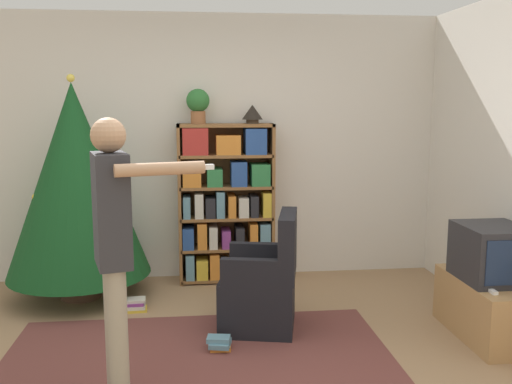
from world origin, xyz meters
name	(u,v)px	position (x,y,z in m)	size (l,w,h in m)	color
ground_plane	(215,380)	(0.00, 0.00, 0.00)	(14.00, 14.00, 0.00)	#9E7A56
wall_back	(204,148)	(0.00, 2.29, 1.30)	(8.00, 0.10, 2.60)	silver
area_rug	(199,359)	(-0.10, 0.29, 0.00)	(2.70, 1.63, 0.01)	brown
bookshelf	(226,203)	(0.20, 2.05, 0.78)	(0.92, 0.32, 1.55)	brown
tv_stand	(488,308)	(2.07, 0.46, 0.22)	(0.46, 0.91, 0.44)	tan
television	(492,253)	(2.07, 0.45, 0.65)	(0.46, 0.53, 0.41)	#28282D
game_remote	(492,291)	(1.94, 0.18, 0.46)	(0.04, 0.12, 0.02)	white
christmas_tree	(76,181)	(-1.14, 1.70, 1.07)	(1.26, 1.26, 1.99)	#4C3323
armchair	(263,288)	(0.41, 0.81, 0.32)	(0.67, 0.67, 0.92)	black
standing_person	(114,239)	(-0.56, -0.23, 1.00)	(0.70, 0.46, 1.67)	#9E937F
potted_plant	(198,104)	(-0.06, 2.06, 1.74)	(0.22, 0.22, 0.33)	#935B38
table_lamp	(252,113)	(0.46, 2.06, 1.65)	(0.20, 0.20, 0.18)	#473828
book_pile_near_tree	(135,305)	(-0.62, 1.29, 0.05)	(0.22, 0.15, 0.11)	gold
book_pile_by_chair	(220,343)	(0.05, 0.44, 0.05)	(0.19, 0.18, 0.10)	orange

